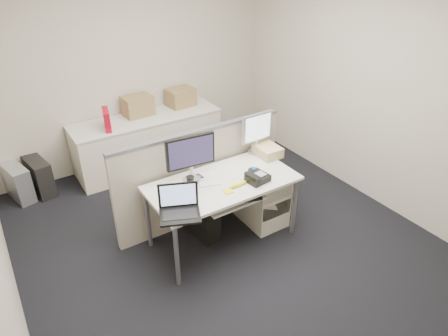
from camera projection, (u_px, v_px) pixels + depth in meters
floor at (223, 239)px, 4.35m from camera, size 4.00×4.50×0.01m
wall_back at (132, 67)px, 5.30m from camera, size 4.00×0.02×2.70m
wall_right at (368, 86)px, 4.60m from camera, size 0.02×4.50×2.70m
desk at (223, 187)px, 4.01m from camera, size 1.50×0.75×0.73m
keyboard_tray at (232, 199)px, 3.90m from camera, size 0.62×0.32×0.02m
drawer_pedestal at (262, 196)px, 4.47m from camera, size 0.40×0.55×0.65m
cubicle_partition at (201, 177)px, 4.39m from camera, size 2.00×0.06×1.10m
back_counter at (148, 142)px, 5.57m from camera, size 2.00×0.60×0.72m
monitor_main at (191, 159)px, 3.87m from camera, size 0.51×0.24×0.49m
monitor_small at (257, 134)px, 4.39m from camera, size 0.39×0.20×0.47m
laptop at (179, 204)px, 3.42m from camera, size 0.43×0.38×0.26m
trackball at (254, 172)px, 4.09m from camera, size 0.14×0.14×0.05m
desk_phone at (258, 178)px, 3.97m from camera, size 0.23×0.20×0.07m
paper_stack at (208, 179)px, 4.01m from camera, size 0.28×0.32×0.01m
sticky_pad at (228, 191)px, 3.82m from camera, size 0.10×0.10×0.01m
travel_mug at (190, 185)px, 3.79m from camera, size 0.09×0.09×0.15m
banana at (238, 184)px, 3.89m from camera, size 0.20×0.05×0.04m
cellphone at (200, 177)px, 4.05m from camera, size 0.06×0.10×0.01m
manila_folders at (267, 151)px, 4.43m from camera, size 0.24×0.30×0.11m
keyboard at (239, 198)px, 3.88m from camera, size 0.46×0.29×0.02m
pc_tower_desk at (201, 218)px, 4.31m from camera, size 0.24×0.48×0.43m
pc_tower_spare_dark at (39, 176)px, 5.03m from camera, size 0.28×0.52×0.46m
pc_tower_spare_silver at (18, 183)px, 4.91m from camera, size 0.30×0.51×0.44m
cardboard_box_left at (138, 106)px, 5.38m from camera, size 0.40×0.31×0.29m
cardboard_box_right at (181, 98)px, 5.68m from camera, size 0.40×0.32×0.27m
red_binder at (107, 120)px, 4.98m from camera, size 0.14×0.30×0.28m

